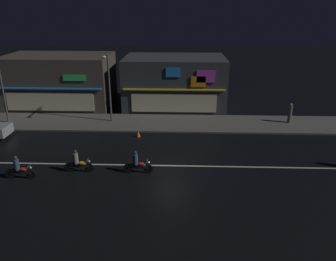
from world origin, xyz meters
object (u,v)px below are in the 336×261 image
Objects in this scene: motorcycle_opposite_lane at (137,164)px; traffic_cone at (138,133)px; streetlamp_west at (0,82)px; pedestrian_on_sidewalk at (290,114)px; streetlamp_mid at (108,82)px; motorcycle_following at (19,169)px; motorcycle_lead at (78,163)px.

motorcycle_opposite_lane is 3.45× the size of traffic_cone.
pedestrian_on_sidewalk is (25.23, 1.09, -2.91)m from streetlamp_west.
traffic_cone is at bearing -11.42° from streetlamp_west.
motorcycle_following is at bearing -109.20° from streetlamp_mid.
streetlamp_west is at bearing -175.35° from streetlamp_mid.
streetlamp_west is 15.69m from motorcycle_opposite_lane.
traffic_cone is at bearing -48.12° from streetlamp_mid.
motorcycle_lead is at bearing -43.69° from streetlamp_west.
motorcycle_opposite_lane is at bearing -11.70° from pedestrian_on_sidewalk.
motorcycle_following is 3.45× the size of traffic_cone.
pedestrian_on_sidewalk is 13.66m from traffic_cone.
motorcycle_lead is (-16.27, -9.65, -0.34)m from pedestrian_on_sidewalk.
streetlamp_west is at bearing -46.92° from pedestrian_on_sidewalk.
streetlamp_mid is at bearing 4.65° from streetlamp_west.
streetlamp_mid reaches higher than traffic_cone.
pedestrian_on_sidewalk is 0.94× the size of motorcycle_lead.
streetlamp_mid reaches higher than pedestrian_on_sidewalk.
traffic_cone is (-0.70, 6.12, -0.36)m from motorcycle_opposite_lane.
motorcycle_lead is at bearing 5.75° from motorcycle_opposite_lane.
streetlamp_west is at bearing -54.69° from motorcycle_following.
motorcycle_opposite_lane is 6.17m from traffic_cone.
motorcycle_lead is at bearing -18.72° from pedestrian_on_sidewalk.
pedestrian_on_sidewalk is at bearing 2.48° from streetlamp_west.
streetlamp_mid is at bearing -48.17° from pedestrian_on_sidewalk.
traffic_cone is at bearing -77.85° from motorcycle_opposite_lane.
motorcycle_opposite_lane is (7.13, 0.98, 0.00)m from motorcycle_following.
motorcycle_opposite_lane is (12.75, -8.55, -3.25)m from streetlamp_west.
pedestrian_on_sidewalk reaches higher than traffic_cone.
streetlamp_mid reaches higher than motorcycle_lead.
traffic_cone is at bearing -127.38° from motorcycle_following.
streetlamp_west is 1.02× the size of streetlamp_mid.
streetlamp_west reaches higher than motorcycle_opposite_lane.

